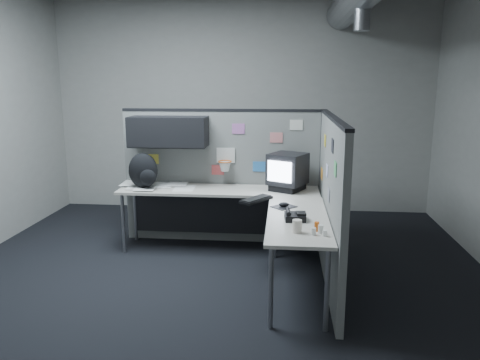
# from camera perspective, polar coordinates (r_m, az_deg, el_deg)

# --- Properties ---
(room) EXTENTS (5.62, 5.62, 3.22)m
(room) POSITION_cam_1_polar(r_m,az_deg,el_deg) (4.24, 4.39, 13.84)
(room) COLOR black
(room) RESTS_ON ground
(partition_back) EXTENTS (2.44, 0.42, 1.63)m
(partition_back) POSITION_cam_1_polar(r_m,az_deg,el_deg) (5.62, -3.84, 2.16)
(partition_back) COLOR slate
(partition_back) RESTS_ON ground
(partition_right) EXTENTS (0.07, 2.23, 1.63)m
(partition_right) POSITION_cam_1_polar(r_m,az_deg,el_deg) (4.62, 10.95, -2.50)
(partition_right) COLOR slate
(partition_right) RESTS_ON ground
(desk) EXTENTS (2.31, 2.11, 0.73)m
(desk) POSITION_cam_1_polar(r_m,az_deg,el_deg) (5.14, -0.31, -3.14)
(desk) COLOR beige
(desk) RESTS_ON ground
(monitor) EXTENTS (0.50, 0.50, 0.42)m
(monitor) POSITION_cam_1_polar(r_m,az_deg,el_deg) (5.33, 5.82, 1.06)
(monitor) COLOR black
(monitor) RESTS_ON desk
(keyboard) EXTENTS (0.34, 0.41, 0.04)m
(keyboard) POSITION_cam_1_polar(r_m,az_deg,el_deg) (4.87, 1.99, -2.37)
(keyboard) COLOR black
(keyboard) RESTS_ON desk
(mouse) EXTENTS (0.28, 0.28, 0.05)m
(mouse) POSITION_cam_1_polar(r_m,az_deg,el_deg) (4.66, 5.38, -3.10)
(mouse) COLOR black
(mouse) RESTS_ON desk
(phone) EXTENTS (0.20, 0.21, 0.10)m
(phone) POSITION_cam_1_polar(r_m,az_deg,el_deg) (4.25, 6.67, -4.38)
(phone) COLOR black
(phone) RESTS_ON desk
(bottles) EXTENTS (0.13, 0.16, 0.08)m
(bottles) POSITION_cam_1_polar(r_m,az_deg,el_deg) (3.91, 9.55, -5.97)
(bottles) COLOR silver
(bottles) RESTS_ON desk
(cup) EXTENTS (0.09, 0.09, 0.11)m
(cup) POSITION_cam_1_polar(r_m,az_deg,el_deg) (3.90, 6.98, -5.62)
(cup) COLOR beige
(cup) RESTS_ON desk
(papers) EXTENTS (0.92, 0.61, 0.02)m
(papers) POSITION_cam_1_polar(r_m,az_deg,el_deg) (5.61, -10.10, -0.68)
(papers) COLOR white
(papers) RESTS_ON desk
(backpack) EXTENTS (0.40, 0.36, 0.41)m
(backpack) POSITION_cam_1_polar(r_m,az_deg,el_deg) (5.51, -11.67, 1.04)
(backpack) COLOR black
(backpack) RESTS_ON desk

